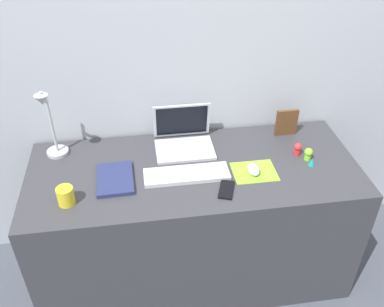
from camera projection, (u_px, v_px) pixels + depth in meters
name	position (u px, v px, depth m)	size (l,w,h in m)	color
ground_plane	(194.00, 266.00, 2.52)	(6.00, 6.00, 0.00)	#474C56
back_wall	(184.00, 113.00, 2.33)	(2.83, 0.05, 1.67)	#B2B7C1
desk	(194.00, 222.00, 2.30)	(1.63, 0.67, 0.74)	#38383D
laptop	(183.00, 136.00, 2.22)	(0.30, 0.25, 0.21)	silver
keyboard	(187.00, 174.00, 2.03)	(0.41, 0.13, 0.02)	silver
mousepad	(254.00, 172.00, 2.06)	(0.21, 0.17, 0.00)	#8CDB33
mouse	(254.00, 169.00, 2.04)	(0.06, 0.10, 0.03)	silver
cell_phone	(226.00, 190.00, 1.95)	(0.06, 0.13, 0.01)	black
desk_lamp	(50.00, 127.00, 2.05)	(0.11, 0.17, 0.39)	#B7B7BC
notebook_pad	(115.00, 179.00, 2.00)	(0.17, 0.24, 0.02)	navy
picture_frame	(286.00, 123.00, 2.29)	(0.12, 0.02, 0.15)	brown
coffee_mug	(66.00, 196.00, 1.85)	(0.07, 0.07, 0.09)	yellow
toy_figurine_teal	(312.00, 162.00, 2.10)	(0.04, 0.04, 0.04)	teal
toy_figurine_lime	(308.00, 154.00, 2.12)	(0.04, 0.04, 0.07)	#8CDB33
toy_figurine_red	(298.00, 149.00, 2.16)	(0.04, 0.04, 0.07)	red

